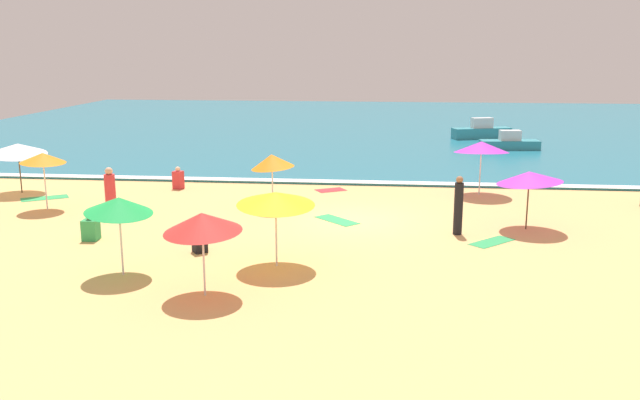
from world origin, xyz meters
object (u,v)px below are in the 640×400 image
object	(u,v)px
beach_umbrella_3	(529,177)
small_boat_1	(510,143)
beach_umbrella_4	(276,199)
beachgoer_3	(178,179)
beach_umbrella_1	(18,149)
beach_umbrella_7	(272,161)
beachgoer_5	(110,194)
beach_umbrella_6	(119,205)
beachgoer_2	(458,206)
beachgoer_1	(91,229)
beach_umbrella_2	(43,158)
small_boat_0	(482,131)
beachgoer_4	(200,240)
beach_umbrella_0	(481,147)
beach_umbrella_5	(202,222)

from	to	relation	value
beach_umbrella_3	small_boat_1	size ratio (longest dim) A/B	0.73
beach_umbrella_4	beachgoer_3	bearing A→B (deg)	120.82
beach_umbrella_1	beach_umbrella_7	xyz separation A→B (m)	(10.75, -1.70, -0.04)
beachgoer_5	beach_umbrella_6	bearing A→B (deg)	-64.86
beachgoer_2	small_boat_1	world-z (taller)	beachgoer_2
beach_umbrella_7	beachgoer_1	world-z (taller)	beach_umbrella_7
beach_umbrella_2	beachgoer_3	world-z (taller)	beach_umbrella_2
beach_umbrella_1	small_boat_0	world-z (taller)	beach_umbrella_1
beach_umbrella_2	beachgoer_2	bearing A→B (deg)	-7.17
beach_umbrella_7	beach_umbrella_2	bearing A→B (deg)	-173.20
beach_umbrella_7	beachgoer_4	distance (m)	5.87
beach_umbrella_0	beach_umbrella_6	size ratio (longest dim) A/B	1.00
beach_umbrella_5	beach_umbrella_0	bearing A→B (deg)	56.82
beachgoer_5	small_boat_0	xyz separation A→B (m)	(15.53, 21.85, -0.29)
beach_umbrella_0	beach_umbrella_1	distance (m)	18.74
beach_umbrella_6	beach_umbrella_4	bearing A→B (deg)	15.95
beach_umbrella_1	beachgoer_5	bearing A→B (deg)	-33.94
beach_umbrella_2	beachgoer_5	size ratio (longest dim) A/B	1.22
beach_umbrella_7	beachgoer_3	world-z (taller)	beach_umbrella_7
beach_umbrella_5	beach_umbrella_7	size ratio (longest dim) A/B	1.18
beachgoer_3	beachgoer_4	world-z (taller)	beachgoer_3
beach_umbrella_3	beach_umbrella_0	bearing A→B (deg)	99.39
beachgoer_2	beach_umbrella_7	bearing A→B (deg)	156.35
beach_umbrella_0	beachgoer_1	size ratio (longest dim) A/B	2.79
beachgoer_3	beachgoer_4	bearing A→B (deg)	-68.82
beach_umbrella_1	beach_umbrella_3	distance (m)	19.89
beach_umbrella_2	beachgoer_4	xyz separation A→B (m)	(7.06, -4.59, -1.55)
beach_umbrella_1	small_boat_1	bearing A→B (deg)	31.96
beachgoer_1	small_boat_1	distance (m)	25.64
beach_umbrella_2	small_boat_0	distance (m)	27.90
beach_umbrella_3	beach_umbrella_1	bearing A→B (deg)	169.31
beach_umbrella_5	beachgoer_1	distance (m)	6.63
beach_umbrella_6	beachgoer_5	xyz separation A→B (m)	(-2.75, 5.86, -1.04)
beach_umbrella_3	beachgoer_4	world-z (taller)	beach_umbrella_3
beach_umbrella_7	beachgoer_3	distance (m)	5.72
beach_umbrella_6	beachgoer_1	size ratio (longest dim) A/B	2.79
beachgoer_3	beachgoer_5	distance (m)	5.11
beachgoer_4	beachgoer_5	distance (m)	5.62
beach_umbrella_5	beach_umbrella_7	world-z (taller)	beach_umbrella_5
small_boat_0	beach_umbrella_6	bearing A→B (deg)	-114.75
beach_umbrella_2	beach_umbrella_4	world-z (taller)	beach_umbrella_4
beachgoer_2	small_boat_0	world-z (taller)	beachgoer_2
small_boat_1	beach_umbrella_4	bearing A→B (deg)	-114.17
beachgoer_2	beachgoer_4	bearing A→B (deg)	-160.41
beach_umbrella_1	beach_umbrella_6	distance (m)	12.44
beach_umbrella_5	beachgoer_3	xyz separation A→B (m)	(-4.47, 12.15, -1.41)
beach_umbrella_2	small_boat_1	world-z (taller)	beach_umbrella_2
beach_umbrella_3	beachgoer_5	xyz separation A→B (m)	(-14.21, 0.10, -0.90)
beach_umbrella_3	beach_umbrella_6	bearing A→B (deg)	-153.29
beach_umbrella_3	beachgoer_5	bearing A→B (deg)	179.61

